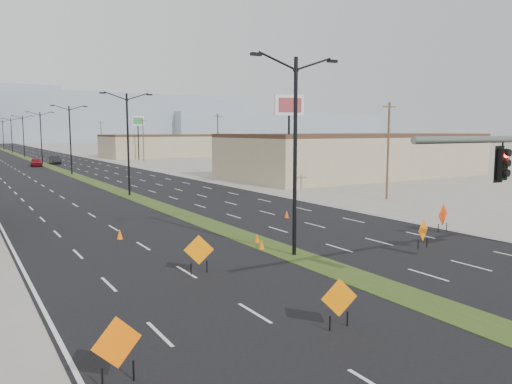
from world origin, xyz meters
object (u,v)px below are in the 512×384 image
streetlight_6 (3,134)px  car_left (36,162)px  streetlight_5 (12,134)px  streetlight_4 (23,135)px  construction_sign_0 (117,345)px  cone_2 (287,214)px  pole_sign_east_near (289,112)px  pole_sign_east_far (138,124)px  streetlight_3 (41,136)px  construction_sign_5 (443,215)px  construction_sign_1 (339,299)px  car_mid (55,160)px  construction_sign_2 (199,251)px  construction_sign_3 (423,231)px  streetlight_2 (70,138)px  cone_0 (261,244)px  cone_1 (257,238)px  streetlight_1 (128,141)px  streetlight_0 (295,150)px  cone_3 (120,234)px

streetlight_6 → car_left: streetlight_6 is taller
streetlight_5 → car_left: size_ratio=2.19×
streetlight_4 → construction_sign_0: size_ratio=5.54×
cone_2 → pole_sign_east_near: pole_sign_east_near is taller
streetlight_5 → pole_sign_east_far: bearing=-68.2°
streetlight_5 → streetlight_3: bearing=-90.0°
streetlight_3 → construction_sign_5: (11.50, -84.04, -4.33)m
construction_sign_1 → pole_sign_east_near: bearing=72.1°
car_mid → cone_2: size_ratio=8.35×
construction_sign_2 → construction_sign_3: construction_sign_2 is taller
streetlight_2 → construction_sign_1: size_ratio=5.97×
car_mid → car_left: bearing=-127.3°
cone_0 → pole_sign_east_near: size_ratio=0.06×
construction_sign_0 → construction_sign_3: size_ratio=1.12×
construction_sign_2 → construction_sign_5: size_ratio=0.97×
car_mid → cone_1: size_ratio=8.44×
construction_sign_2 → streetlight_2: bearing=108.3°
streetlight_1 → cone_2: size_ratio=17.75×
car_left → construction_sign_5: size_ratio=2.50×
streetlight_0 → construction_sign_2: (-5.60, -0.51, -4.37)m
streetlight_1 → cone_2: 20.24m
streetlight_2 → cone_3: streetlight_2 is taller
construction_sign_2 → pole_sign_east_far: pole_sign_east_far is taller
car_mid → construction_sign_1: 91.09m
car_mid → streetlight_6: bearing=92.1°
cone_0 → cone_3: bearing=131.4°
streetlight_2 → cone_0: bearing=-90.8°
streetlight_4 → cone_3: 103.82m
streetlight_5 → streetlight_4: bearing=-90.0°
construction_sign_1 → cone_0: bearing=85.9°
construction_sign_3 → cone_2: 11.76m
streetlight_5 → cone_3: size_ratio=16.34×
streetlight_1 → car_mid: size_ratio=2.13×
construction_sign_5 → cone_0: bearing=153.2°
construction_sign_1 → streetlight_6: bearing=103.3°
streetlight_1 → construction_sign_5: (11.50, -28.04, -4.33)m
car_left → streetlight_6: bearing=92.8°
streetlight_6 → pole_sign_east_near: (17.23, -142.84, 3.06)m
streetlight_4 → car_mid: bearing=-86.1°
streetlight_0 → cone_0: size_ratio=16.90×
streetlight_1 → pole_sign_east_near: 17.73m
construction_sign_0 → construction_sign_2: bearing=43.0°
car_left → construction_sign_1: construction_sign_1 is taller
streetlight_0 → construction_sign_5: bearing=-0.2°
streetlight_5 → cone_3: bearing=-92.9°
streetlight_6 → cone_1: size_ratio=17.94×
construction_sign_0 → cone_2: 25.02m
streetlight_4 → car_left: bearing=-93.3°
streetlight_6 → cone_2: (6.03, -158.63, -5.14)m
streetlight_1 → streetlight_2: size_ratio=1.00×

